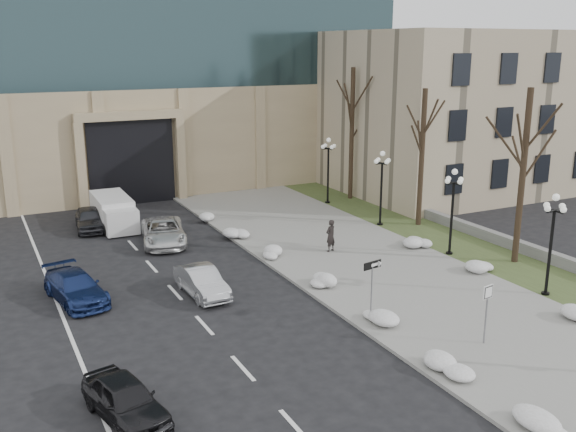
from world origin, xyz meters
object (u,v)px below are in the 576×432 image
(car_b, at_px, (202,282))
(keep_sign, at_px, (487,302))
(lamppost_c, at_px, (382,178))
(lamppost_b, at_px, (453,200))
(car_a, at_px, (125,399))
(lamppost_d, at_px, (328,162))
(box_truck, at_px, (114,212))
(pedestrian, at_px, (331,236))
(one_way_sign, at_px, (375,271))
(car_d, at_px, (163,232))
(car_c, at_px, (76,287))
(lamppost_a, at_px, (552,231))
(car_e, at_px, (90,219))

(car_b, xyz_separation_m, keep_sign, (7.75, -9.66, 1.15))
(lamppost_c, bearing_deg, lamppost_b, -90.00)
(car_a, xyz_separation_m, lamppost_d, (19.17, 20.79, 2.43))
(car_a, distance_m, keep_sign, 13.26)
(box_truck, bearing_deg, car_a, -100.39)
(lamppost_b, relative_size, lamppost_c, 1.00)
(pedestrian, relative_size, lamppost_d, 0.37)
(one_way_sign, xyz_separation_m, keep_sign, (2.41, -3.78, -0.37))
(car_d, xyz_separation_m, lamppost_b, (13.11, -9.07, 2.37))
(box_truck, bearing_deg, car_c, -108.87)
(lamppost_c, bearing_deg, car_d, 168.91)
(lamppost_a, relative_size, lamppost_d, 1.00)
(keep_sign, height_order, lamppost_b, lamppost_b)
(lamppost_c, xyz_separation_m, lamppost_d, (0.00, 6.50, 0.00))
(one_way_sign, distance_m, lamppost_c, 14.46)
(lamppost_d, bearing_deg, car_c, -151.02)
(car_b, relative_size, keep_sign, 1.59)
(lamppost_c, relative_size, lamppost_d, 1.00)
(pedestrian, xyz_separation_m, lamppost_d, (5.52, 9.75, 2.07))
(car_d, relative_size, box_truck, 0.88)
(lamppost_b, bearing_deg, pedestrian, 149.51)
(box_truck, distance_m, lamppost_c, 16.80)
(one_way_sign, bearing_deg, car_b, 121.65)
(keep_sign, bearing_deg, lamppost_b, 45.97)
(car_a, xyz_separation_m, one_way_sign, (10.75, 2.58, 1.51))
(car_d, relative_size, lamppost_b, 1.06)
(car_d, distance_m, car_e, 5.83)
(car_b, xyz_separation_m, car_e, (-2.57, 13.26, 0.05))
(pedestrian, relative_size, one_way_sign, 0.68)
(car_c, bearing_deg, lamppost_a, -35.90)
(car_a, height_order, box_truck, box_truck)
(car_a, height_order, car_c, car_c)
(car_d, xyz_separation_m, keep_sign, (7.09, -18.06, 1.09))
(car_c, relative_size, box_truck, 0.78)
(lamppost_b, bearing_deg, one_way_sign, -148.27)
(car_d, bearing_deg, lamppost_b, -22.56)
(car_c, height_order, lamppost_c, lamppost_c)
(lamppost_b, height_order, lamppost_c, same)
(car_e, distance_m, one_way_sign, 20.76)
(car_a, distance_m, car_e, 21.90)
(keep_sign, xyz_separation_m, lamppost_b, (6.02, 8.99, 1.28))
(lamppost_b, xyz_separation_m, lamppost_d, (0.00, 13.00, 0.00))
(lamppost_b, bearing_deg, car_c, 172.55)
(one_way_sign, relative_size, lamppost_d, 0.55)
(car_d, bearing_deg, car_a, -97.67)
(car_b, bearing_deg, car_e, 98.27)
(car_a, relative_size, lamppost_c, 0.80)
(lamppost_c, bearing_deg, lamppost_d, 90.00)
(car_c, relative_size, lamppost_b, 0.94)
(car_b, height_order, box_truck, box_truck)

